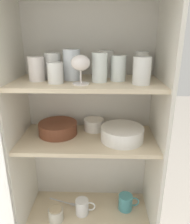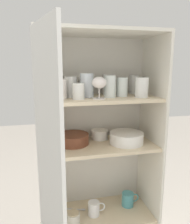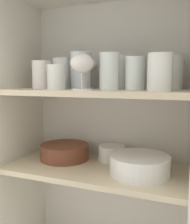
# 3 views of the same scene
# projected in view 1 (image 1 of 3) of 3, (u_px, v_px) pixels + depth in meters

# --- Properties ---
(cupboard_back_panel) EXTENTS (0.75, 0.02, 1.51)m
(cupboard_back_panel) POSITION_uv_depth(u_px,v_px,m) (90.00, 136.00, 1.36)
(cupboard_back_panel) COLOR silver
(cupboard_back_panel) RESTS_ON ground_plane
(cupboard_side_left) EXTENTS (0.02, 0.38, 1.51)m
(cupboard_side_left) POSITION_uv_depth(u_px,v_px,m) (22.00, 149.00, 1.20)
(cupboard_side_left) COLOR silver
(cupboard_side_left) RESTS_ON ground_plane
(cupboard_side_right) EXTENTS (0.02, 0.38, 1.51)m
(cupboard_side_right) POSITION_uv_depth(u_px,v_px,m) (155.00, 151.00, 1.17)
(cupboard_side_right) COLOR silver
(cupboard_side_right) RESTS_ON ground_plane
(shelf_board_lower) EXTENTS (0.71, 0.34, 0.02)m
(shelf_board_lower) POSITION_uv_depth(u_px,v_px,m) (89.00, 213.00, 1.33)
(shelf_board_lower) COLOR beige
(shelf_board_middle) EXTENTS (0.71, 0.34, 0.02)m
(shelf_board_middle) POSITION_uv_depth(u_px,v_px,m) (88.00, 139.00, 1.16)
(shelf_board_middle) COLOR beige
(shelf_board_upper) EXTENTS (0.71, 0.34, 0.02)m
(shelf_board_upper) POSITION_uv_depth(u_px,v_px,m) (87.00, 83.00, 1.06)
(shelf_board_upper) COLOR beige
(tumbler_glass_0) EXTENTS (0.07, 0.07, 0.13)m
(tumbler_glass_0) POSITION_uv_depth(u_px,v_px,m) (99.00, 68.00, 1.01)
(tumbler_glass_0) COLOR white
(tumbler_glass_0) RESTS_ON shelf_board_upper
(tumbler_glass_1) EXTENTS (0.07, 0.07, 0.12)m
(tumbler_glass_1) POSITION_uv_depth(u_px,v_px,m) (118.00, 68.00, 1.04)
(tumbler_glass_1) COLOR white
(tumbler_glass_1) RESTS_ON shelf_board_upper
(tumbler_glass_2) EXTENTS (0.08, 0.08, 0.13)m
(tumbler_glass_2) POSITION_uv_depth(u_px,v_px,m) (53.00, 66.00, 1.08)
(tumbler_glass_2) COLOR white
(tumbler_glass_2) RESTS_ON shelf_board_upper
(tumbler_glass_3) EXTENTS (0.08, 0.08, 0.11)m
(tumbler_glass_3) POSITION_uv_depth(u_px,v_px,m) (37.00, 69.00, 1.03)
(tumbler_glass_3) COLOR silver
(tumbler_glass_3) RESTS_ON shelf_board_upper
(tumbler_glass_4) EXTENTS (0.08, 0.08, 0.13)m
(tumbler_glass_4) POSITION_uv_depth(u_px,v_px,m) (106.00, 64.00, 1.13)
(tumbler_glass_4) COLOR white
(tumbler_glass_4) RESTS_ON shelf_board_upper
(tumbler_glass_5) EXTENTS (0.07, 0.07, 0.09)m
(tumbler_glass_5) POSITION_uv_depth(u_px,v_px,m) (55.00, 73.00, 0.99)
(tumbler_glass_5) COLOR white
(tumbler_glass_5) RESTS_ON shelf_board_upper
(tumbler_glass_6) EXTENTS (0.08, 0.08, 0.12)m
(tumbler_glass_6) POSITION_uv_depth(u_px,v_px,m) (142.00, 71.00, 0.96)
(tumbler_glass_6) COLOR white
(tumbler_glass_6) RESTS_ON shelf_board_upper
(tumbler_glass_7) EXTENTS (0.07, 0.07, 0.13)m
(tumbler_glass_7) POSITION_uv_depth(u_px,v_px,m) (141.00, 64.00, 1.13)
(tumbler_glass_7) COLOR white
(tumbler_glass_7) RESTS_ON shelf_board_upper
(tumbler_glass_8) EXTENTS (0.08, 0.08, 0.15)m
(tumbler_glass_8) POSITION_uv_depth(u_px,v_px,m) (72.00, 65.00, 1.05)
(tumbler_glass_8) COLOR white
(tumbler_glass_8) RESTS_ON shelf_board_upper
(wine_glass_0) EXTENTS (0.08, 0.08, 0.13)m
(wine_glass_0) POSITION_uv_depth(u_px,v_px,m) (81.00, 64.00, 0.95)
(wine_glass_0) COLOR silver
(wine_glass_0) RESTS_ON shelf_board_upper
(wine_glass_1) EXTENTS (0.07, 0.07, 0.13)m
(wine_glass_1) POSITION_uv_depth(u_px,v_px,m) (73.00, 58.00, 1.13)
(wine_glass_1) COLOR white
(wine_glass_1) RESTS_ON shelf_board_upper
(plate_stack_white) EXTENTS (0.22, 0.22, 0.07)m
(plate_stack_white) POSITION_uv_depth(u_px,v_px,m) (122.00, 134.00, 1.12)
(plate_stack_white) COLOR white
(plate_stack_white) RESTS_ON shelf_board_middle
(mixing_bowl_large) EXTENTS (0.21, 0.21, 0.07)m
(mixing_bowl_large) POSITION_uv_depth(u_px,v_px,m) (58.00, 128.00, 1.19)
(mixing_bowl_large) COLOR brown
(mixing_bowl_large) RESTS_ON shelf_board_middle
(serving_bowl_small) EXTENTS (0.11, 0.11, 0.06)m
(serving_bowl_small) POSITION_uv_depth(u_px,v_px,m) (94.00, 124.00, 1.24)
(serving_bowl_small) COLOR silver
(serving_bowl_small) RESTS_ON shelf_board_middle
(coffee_mug_primary) EXTENTS (0.12, 0.08, 0.10)m
(coffee_mug_primary) POSITION_uv_depth(u_px,v_px,m) (82.00, 207.00, 1.30)
(coffee_mug_primary) COLOR white
(coffee_mug_primary) RESTS_ON shelf_board_lower
(coffee_mug_extra_1) EXTENTS (0.13, 0.08, 0.10)m
(coffee_mug_extra_1) POSITION_uv_depth(u_px,v_px,m) (126.00, 202.00, 1.34)
(coffee_mug_extra_1) COLOR teal
(coffee_mug_extra_1) RESTS_ON shelf_board_lower
(storage_jar) EXTENTS (0.09, 0.09, 0.08)m
(storage_jar) POSITION_uv_depth(u_px,v_px,m) (56.00, 214.00, 1.26)
(storage_jar) COLOR beige
(storage_jar) RESTS_ON shelf_board_lower
(serving_spoon) EXTENTS (0.18, 0.07, 0.01)m
(serving_spoon) POSITION_uv_depth(u_px,v_px,m) (65.00, 202.00, 1.40)
(serving_spoon) COLOR silver
(serving_spoon) RESTS_ON shelf_board_lower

